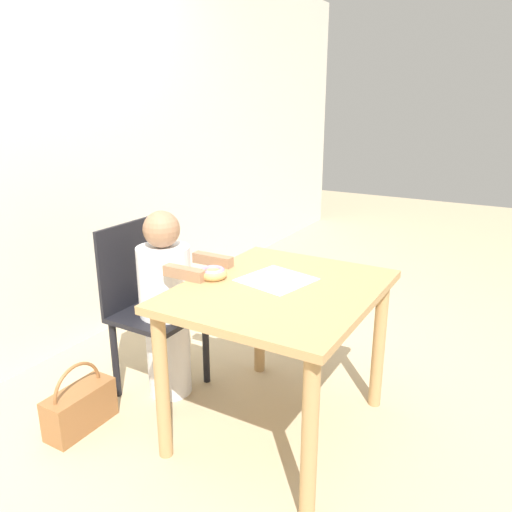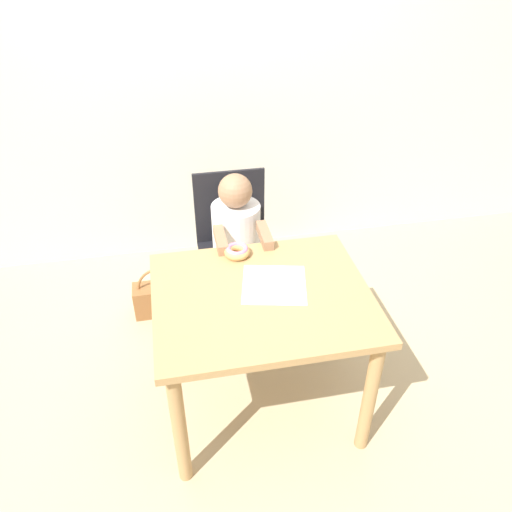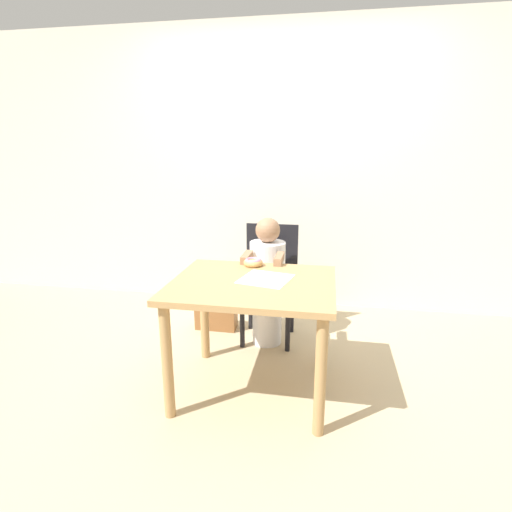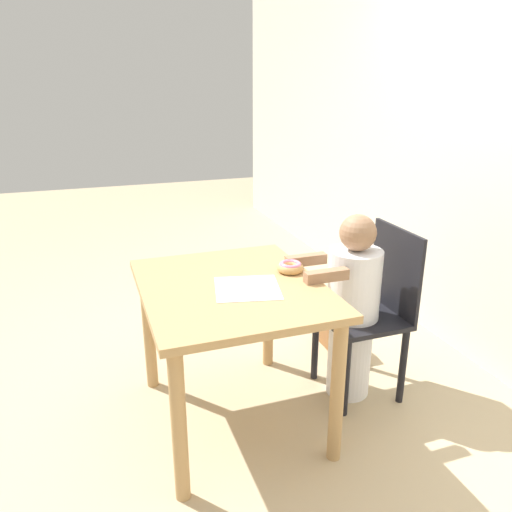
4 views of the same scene
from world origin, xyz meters
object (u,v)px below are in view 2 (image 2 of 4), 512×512
at_px(donut, 237,251).
at_px(child_figure, 237,255).
at_px(chair, 234,247).
at_px(handbag, 162,297).

bearing_deg(donut, child_figure, 81.74).
height_order(chair, child_figure, child_figure).
bearing_deg(handbag, chair, -6.58).
bearing_deg(chair, donut, -96.08).
relative_size(chair, handbag, 2.65).
xyz_separation_m(donut, handbag, (-0.40, 0.49, -0.62)).
height_order(child_figure, handbag, child_figure).
bearing_deg(chair, child_figure, -90.00).
distance_m(child_figure, handbag, 0.61).
bearing_deg(child_figure, chair, 90.00).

